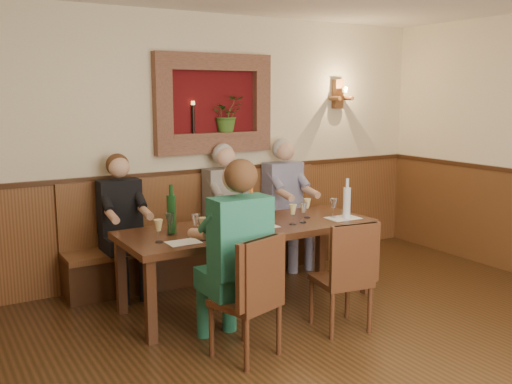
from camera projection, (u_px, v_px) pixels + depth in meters
room_shell at (400, 106)px, 3.53m from camera, size 6.04×6.04×2.82m
wainscoting at (391, 305)px, 3.75m from camera, size 6.02×6.02×1.15m
wall_niche at (218, 108)px, 6.15m from camera, size 1.36×0.30×1.06m
wall_sconce at (339, 95)px, 6.96m from camera, size 0.25×0.20×0.35m
dining_table at (250, 233)px, 5.30m from camera, size 2.40×0.90×0.75m
bench at (206, 246)px, 6.16m from camera, size 3.00×0.45×1.11m
chair_near_left at (247, 322)px, 4.27m from camera, size 0.53×0.53×0.95m
chair_near_right at (341, 298)px, 4.77m from camera, size 0.47×0.47×0.94m
person_bench_left at (124, 238)px, 5.55m from camera, size 0.40×0.50×1.39m
person_bench_mid at (228, 222)px, 6.14m from camera, size 0.42×0.52×1.43m
person_bench_right at (287, 213)px, 6.52m from camera, size 0.43×0.53×1.46m
person_chair_front at (234, 271)px, 4.36m from camera, size 0.45×0.55×1.50m
spittoon_bucket at (241, 213)px, 5.23m from camera, size 0.29×0.29×0.25m
wine_bottle_green_a at (252, 209)px, 5.26m from camera, size 0.08×0.08×0.37m
wine_bottle_green_b at (172, 213)px, 4.98m from camera, size 0.10×0.10×0.43m
water_bottle at (347, 202)px, 5.57m from camera, size 0.08×0.08×0.39m
tasting_sheet_a at (183, 242)px, 4.69m from camera, size 0.27×0.19×0.00m
tasting_sheet_b at (263, 226)px, 5.25m from camera, size 0.28×0.20×0.00m
tasting_sheet_c at (343, 218)px, 5.60m from camera, size 0.32×0.23×0.00m
tasting_sheet_d at (236, 236)px, 4.90m from camera, size 0.32×0.25×0.00m
wine_glass_0 at (159, 231)px, 4.69m from camera, size 0.08×0.08×0.19m
wine_glass_1 at (170, 224)px, 4.93m from camera, size 0.08×0.08×0.19m
wine_glass_2 at (203, 229)px, 4.75m from camera, size 0.08×0.08×0.19m
wine_glass_3 at (213, 218)px, 5.15m from camera, size 0.08×0.08×0.19m
wine_glass_4 at (258, 219)px, 5.11m from camera, size 0.08×0.08×0.19m
wine_glass_5 at (259, 212)px, 5.42m from camera, size 0.08×0.08×0.19m
wine_glass_6 at (303, 213)px, 5.40m from camera, size 0.08×0.08×0.19m
wine_glass_7 at (307, 208)px, 5.60m from camera, size 0.08×0.08×0.19m
wine_glass_8 at (333, 208)px, 5.61m from camera, size 0.08×0.08×0.19m
wine_glass_9 at (248, 223)px, 4.98m from camera, size 0.08×0.08×0.19m
wine_glass_10 at (293, 214)px, 5.32m from camera, size 0.08×0.08×0.19m
wine_glass_11 at (196, 225)px, 4.88m from camera, size 0.08×0.08×0.19m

